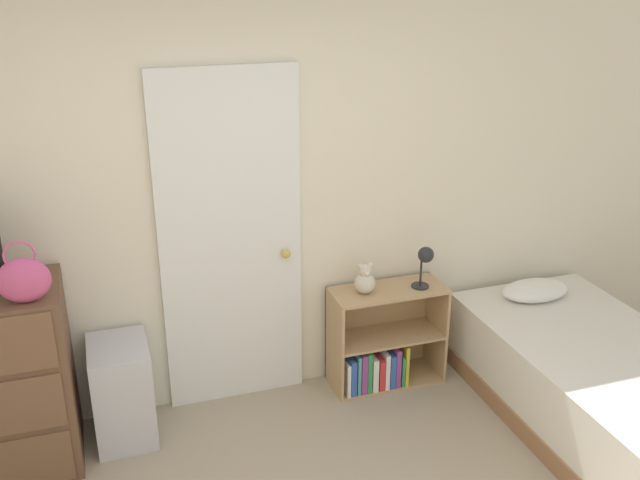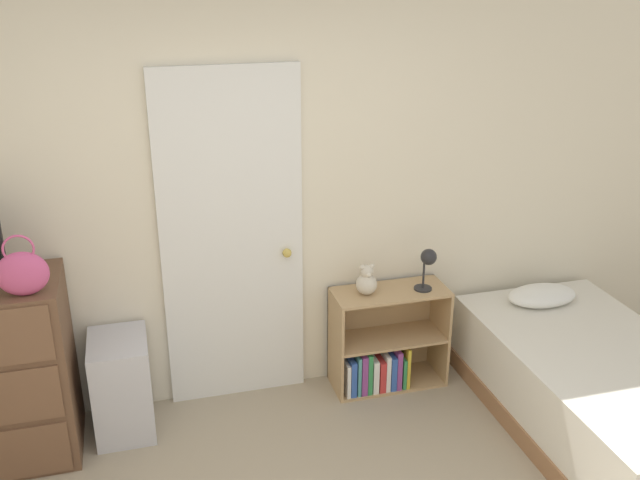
# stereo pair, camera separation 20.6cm
# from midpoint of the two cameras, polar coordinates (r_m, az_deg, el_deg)

# --- Properties ---
(wall_back) EXTENTS (10.00, 0.06, 2.55)m
(wall_back) POSITION_cam_midpoint_polar(r_m,az_deg,el_deg) (4.22, -8.92, 2.91)
(wall_back) COLOR beige
(wall_back) RESTS_ON ground_plane
(door_closed) EXTENTS (0.85, 0.09, 2.08)m
(door_closed) POSITION_cam_midpoint_polar(r_m,az_deg,el_deg) (4.25, -8.51, -0.33)
(door_closed) COLOR white
(door_closed) RESTS_ON ground_plane
(handbag) EXTENTS (0.26, 0.11, 0.32)m
(handbag) POSITION_cam_midpoint_polar(r_m,az_deg,el_deg) (3.76, -24.10, -2.92)
(handbag) COLOR #C64C7F
(handbag) RESTS_ON dresser
(storage_bin) EXTENTS (0.33, 0.43, 0.60)m
(storage_bin) POSITION_cam_midpoint_polar(r_m,az_deg,el_deg) (4.35, -16.88, -11.53)
(storage_bin) COLOR silver
(storage_bin) RESTS_ON ground_plane
(bookshelf) EXTENTS (0.73, 0.31, 0.67)m
(bookshelf) POSITION_cam_midpoint_polar(r_m,az_deg,el_deg) (4.69, 3.50, -8.71)
(bookshelf) COLOR tan
(bookshelf) RESTS_ON ground_plane
(teddy_bear) EXTENTS (0.13, 0.13, 0.20)m
(teddy_bear) POSITION_cam_midpoint_polar(r_m,az_deg,el_deg) (4.42, 2.29, -3.24)
(teddy_bear) COLOR beige
(teddy_bear) RESTS_ON bookshelf
(desk_lamp) EXTENTS (0.13, 0.12, 0.28)m
(desk_lamp) POSITION_cam_midpoint_polar(r_m,az_deg,el_deg) (4.47, 7.10, -1.54)
(desk_lamp) COLOR #262628
(desk_lamp) RESTS_ON bookshelf
(bed) EXTENTS (1.04, 1.90, 0.61)m
(bed) POSITION_cam_midpoint_polar(r_m,az_deg,el_deg) (4.60, 19.95, -10.65)
(bed) COLOR #996B47
(bed) RESTS_ON ground_plane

